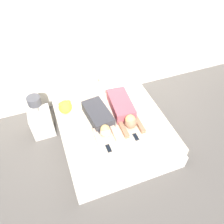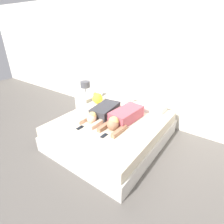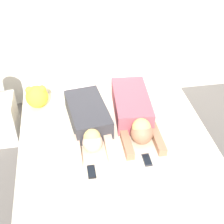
{
  "view_description": "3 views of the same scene",
  "coord_description": "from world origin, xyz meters",
  "px_view_note": "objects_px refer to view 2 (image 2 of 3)",
  "views": [
    {
      "loc": [
        -0.84,
        -2.27,
        3.19
      ],
      "look_at": [
        0.0,
        0.0,
        0.61
      ],
      "focal_mm": 35.0,
      "sensor_mm": 36.0,
      "label": 1
    },
    {
      "loc": [
        1.63,
        -2.24,
        2.0
      ],
      "look_at": [
        0.0,
        0.0,
        0.61
      ],
      "focal_mm": 28.0,
      "sensor_mm": 36.0,
      "label": 2
    },
    {
      "loc": [
        -0.37,
        -2.2,
        2.38
      ],
      "look_at": [
        0.0,
        0.0,
        0.61
      ],
      "focal_mm": 50.0,
      "sensor_mm": 36.0,
      "label": 3
    }
  ],
  "objects_px": {
    "person_left": "(102,112)",
    "plush_toy": "(98,98)",
    "pillow_head_right": "(151,107)",
    "nightstand": "(87,104)",
    "cell_phone_right": "(104,136)",
    "pillow_head_left": "(119,98)",
    "cell_phone_left": "(80,128)",
    "bed": "(112,130)",
    "person_right": "(123,117)"
  },
  "relations": [
    {
      "from": "cell_phone_left",
      "to": "plush_toy",
      "type": "height_order",
      "value": "plush_toy"
    },
    {
      "from": "person_left",
      "to": "cell_phone_right",
      "type": "distance_m",
      "value": 0.66
    },
    {
      "from": "person_right",
      "to": "cell_phone_left",
      "type": "xyz_separation_m",
      "value": [
        -0.47,
        -0.58,
        -0.1
      ]
    },
    {
      "from": "bed",
      "to": "cell_phone_left",
      "type": "height_order",
      "value": "cell_phone_left"
    },
    {
      "from": "pillow_head_left",
      "to": "cell_phone_left",
      "type": "xyz_separation_m",
      "value": [
        0.12,
        -1.34,
        -0.05
      ]
    },
    {
      "from": "cell_phone_right",
      "to": "plush_toy",
      "type": "relative_size",
      "value": 0.58
    },
    {
      "from": "cell_phone_left",
      "to": "nightstand",
      "type": "bearing_deg",
      "value": 129.49
    },
    {
      "from": "person_left",
      "to": "plush_toy",
      "type": "bearing_deg",
      "value": 138.22
    },
    {
      "from": "cell_phone_left",
      "to": "plush_toy",
      "type": "relative_size",
      "value": 0.58
    },
    {
      "from": "pillow_head_right",
      "to": "plush_toy",
      "type": "xyz_separation_m",
      "value": [
        -1.07,
        -0.38,
        0.06
      ]
    },
    {
      "from": "nightstand",
      "to": "bed",
      "type": "bearing_deg",
      "value": -24.54
    },
    {
      "from": "bed",
      "to": "pillow_head_right",
      "type": "distance_m",
      "value": 0.93
    },
    {
      "from": "pillow_head_left",
      "to": "nightstand",
      "type": "xyz_separation_m",
      "value": [
        -0.75,
        -0.28,
        -0.22
      ]
    },
    {
      "from": "person_left",
      "to": "plush_toy",
      "type": "relative_size",
      "value": 3.87
    },
    {
      "from": "bed",
      "to": "cell_phone_right",
      "type": "relative_size",
      "value": 14.94
    },
    {
      "from": "person_left",
      "to": "cell_phone_right",
      "type": "xyz_separation_m",
      "value": [
        0.43,
        -0.49,
        -0.08
      ]
    },
    {
      "from": "bed",
      "to": "person_right",
      "type": "bearing_deg",
      "value": 9.64
    },
    {
      "from": "cell_phone_left",
      "to": "nightstand",
      "type": "distance_m",
      "value": 1.39
    },
    {
      "from": "person_right",
      "to": "plush_toy",
      "type": "xyz_separation_m",
      "value": [
        -0.9,
        0.38,
        0.02
      ]
    },
    {
      "from": "pillow_head_left",
      "to": "cell_phone_right",
      "type": "xyz_separation_m",
      "value": [
        0.59,
        -1.29,
        -0.05
      ]
    },
    {
      "from": "pillow_head_left",
      "to": "person_left",
      "type": "bearing_deg",
      "value": -78.38
    },
    {
      "from": "bed",
      "to": "pillow_head_right",
      "type": "bearing_deg",
      "value": 64.38
    },
    {
      "from": "bed",
      "to": "cell_phone_left",
      "type": "distance_m",
      "value": 0.65
    },
    {
      "from": "bed",
      "to": "plush_toy",
      "type": "xyz_separation_m",
      "value": [
        -0.69,
        0.41,
        0.35
      ]
    },
    {
      "from": "pillow_head_right",
      "to": "plush_toy",
      "type": "height_order",
      "value": "plush_toy"
    },
    {
      "from": "person_left",
      "to": "cell_phone_right",
      "type": "bearing_deg",
      "value": -49.07
    },
    {
      "from": "bed",
      "to": "cell_phone_right",
      "type": "bearing_deg",
      "value": -67.22
    },
    {
      "from": "pillow_head_right",
      "to": "plush_toy",
      "type": "distance_m",
      "value": 1.14
    },
    {
      "from": "bed",
      "to": "person_right",
      "type": "relative_size",
      "value": 2.11
    },
    {
      "from": "bed",
      "to": "nightstand",
      "type": "relative_size",
      "value": 2.4
    },
    {
      "from": "bed",
      "to": "cell_phone_right",
      "type": "height_order",
      "value": "cell_phone_right"
    },
    {
      "from": "person_right",
      "to": "cell_phone_right",
      "type": "height_order",
      "value": "person_right"
    },
    {
      "from": "person_left",
      "to": "cell_phone_right",
      "type": "relative_size",
      "value": 6.68
    },
    {
      "from": "cell_phone_left",
      "to": "plush_toy",
      "type": "xyz_separation_m",
      "value": [
        -0.43,
        0.96,
        0.11
      ]
    },
    {
      "from": "pillow_head_left",
      "to": "nightstand",
      "type": "height_order",
      "value": "nightstand"
    },
    {
      "from": "pillow_head_right",
      "to": "nightstand",
      "type": "relative_size",
      "value": 0.68
    },
    {
      "from": "person_right",
      "to": "plush_toy",
      "type": "distance_m",
      "value": 0.98
    },
    {
      "from": "pillow_head_left",
      "to": "person_left",
      "type": "xyz_separation_m",
      "value": [
        0.17,
        -0.8,
        0.03
      ]
    },
    {
      "from": "bed",
      "to": "person_left",
      "type": "height_order",
      "value": "person_left"
    },
    {
      "from": "person_right",
      "to": "pillow_head_right",
      "type": "bearing_deg",
      "value": 77.56
    },
    {
      "from": "person_right",
      "to": "cell_phone_right",
      "type": "relative_size",
      "value": 7.08
    },
    {
      "from": "nightstand",
      "to": "cell_phone_left",
      "type": "bearing_deg",
      "value": -50.51
    },
    {
      "from": "pillow_head_right",
      "to": "person_right",
      "type": "height_order",
      "value": "person_right"
    },
    {
      "from": "bed",
      "to": "pillow_head_left",
      "type": "distance_m",
      "value": 0.93
    },
    {
      "from": "plush_toy",
      "to": "nightstand",
      "type": "relative_size",
      "value": 0.28
    },
    {
      "from": "plush_toy",
      "to": "nightstand",
      "type": "height_order",
      "value": "nightstand"
    },
    {
      "from": "cell_phone_right",
      "to": "plush_toy",
      "type": "xyz_separation_m",
      "value": [
        -0.9,
        0.91,
        0.11
      ]
    },
    {
      "from": "bed",
      "to": "pillow_head_left",
      "type": "bearing_deg",
      "value": 115.62
    },
    {
      "from": "cell_phone_left",
      "to": "nightstand",
      "type": "height_order",
      "value": "nightstand"
    },
    {
      "from": "pillow_head_right",
      "to": "person_right",
      "type": "bearing_deg",
      "value": -102.44
    }
  ]
}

